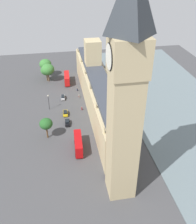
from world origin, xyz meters
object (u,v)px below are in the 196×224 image
(plane_tree_slot_10, at_px, (46,124))
(double_decker_bus_far_end, at_px, (67,78))
(plane_tree_kerbside, at_px, (46,70))
(street_lamp_slot_12, at_px, (48,100))
(car_silver_trailing, at_px, (63,97))
(pedestrian_midblock, at_px, (77,90))
(double_decker_bus_under_trees, at_px, (78,143))
(parliament_building, at_px, (98,90))
(pedestrian_near_tower, at_px, (79,96))
(pedestrian_leading, at_px, (82,108))
(car_black_by_river_gate, at_px, (67,122))
(car_yellow_cab_opposite_hall, at_px, (65,113))
(plane_tree_slot_11, at_px, (48,69))
(plane_tree_corner, at_px, (45,64))
(clock_tower, at_px, (126,96))

(plane_tree_slot_10, bearing_deg, double_decker_bus_far_end, -103.32)
(plane_tree_kerbside, relative_size, street_lamp_slot_12, 1.19)
(car_silver_trailing, distance_m, pedestrian_midblock, 10.09)
(double_decker_bus_under_trees, xyz_separation_m, plane_tree_kerbside, (9.93, -57.47, 3.21))
(parliament_building, height_order, pedestrian_near_tower, parliament_building)
(pedestrian_leading, bearing_deg, car_black_by_river_gate, 52.42)
(parliament_building, height_order, street_lamp_slot_12, parliament_building)
(plane_tree_slot_10, xyz_separation_m, street_lamp_slot_12, (-1.02, -19.65, -1.23))
(car_yellow_cab_opposite_hall, bearing_deg, pedestrian_near_tower, 64.10)
(plane_tree_kerbside, xyz_separation_m, plane_tree_slot_11, (-0.83, 1.00, 0.83))
(pedestrian_midblock, relative_size, street_lamp_slot_12, 0.22)
(car_silver_trailing, distance_m, car_black_by_river_gate, 20.74)
(pedestrian_midblock, bearing_deg, street_lamp_slot_12, 88.19)
(pedestrian_leading, bearing_deg, parliament_building, -163.85)
(car_yellow_cab_opposite_hall, distance_m, plane_tree_corner, 41.54)
(car_yellow_cab_opposite_hall, relative_size, plane_tree_corner, 0.48)
(double_decker_bus_far_end, height_order, pedestrian_near_tower, double_decker_bus_far_end)
(pedestrian_leading, bearing_deg, double_decker_bus_under_trees, 78.59)
(plane_tree_kerbside, bearing_deg, car_black_by_river_gate, 99.92)
(parliament_building, height_order, pedestrian_leading, parliament_building)
(car_black_by_river_gate, xyz_separation_m, pedestrian_near_tower, (-6.98, -20.59, -0.17))
(car_black_by_river_gate, distance_m, street_lamp_slot_12, 14.77)
(plane_tree_corner, distance_m, plane_tree_slot_10, 54.60)
(plane_tree_kerbside, distance_m, plane_tree_slot_10, 48.84)
(car_silver_trailing, xyz_separation_m, plane_tree_slot_10, (7.27, 27.85, 5.19))
(double_decker_bus_far_end, height_order, plane_tree_slot_10, plane_tree_slot_10)
(car_black_by_river_gate, height_order, plane_tree_kerbside, plane_tree_kerbside)
(clock_tower, height_order, double_decker_bus_far_end, clock_tower)
(clock_tower, height_order, double_decker_bus_under_trees, clock_tower)
(plane_tree_corner, relative_size, plane_tree_slot_10, 1.18)
(car_black_by_river_gate, relative_size, street_lamp_slot_12, 0.64)
(double_decker_bus_far_end, relative_size, plane_tree_kerbside, 1.26)
(parliament_building, height_order, car_yellow_cab_opposite_hall, parliament_building)
(car_yellow_cab_opposite_hall, bearing_deg, plane_tree_slot_10, -115.50)
(car_silver_trailing, relative_size, car_black_by_river_gate, 0.99)
(pedestrian_midblock, distance_m, plane_tree_kerbside, 20.83)
(double_decker_bus_far_end, distance_m, plane_tree_kerbside, 11.48)
(double_decker_bus_far_end, bearing_deg, plane_tree_slot_10, 79.19)
(double_decker_bus_under_trees, distance_m, pedestrian_midblock, 43.50)
(clock_tower, relative_size, car_yellow_cab_opposite_hall, 13.01)
(double_decker_bus_far_end, height_order, pedestrian_midblock, double_decker_bus_far_end)
(parliament_building, bearing_deg, pedestrian_midblock, -64.71)
(parliament_building, bearing_deg, car_black_by_river_gate, 40.00)
(plane_tree_corner, bearing_deg, car_black_by_river_gate, 99.15)
(car_black_by_river_gate, bearing_deg, parliament_building, -136.90)
(double_decker_bus_under_trees, bearing_deg, double_decker_bus_far_end, -87.10)
(plane_tree_slot_10, bearing_deg, double_decker_bus_under_trees, 140.31)
(parliament_building, distance_m, pedestrian_midblock, 18.47)
(plane_tree_slot_10, bearing_deg, street_lamp_slot_12, -92.96)
(parliament_building, bearing_deg, car_yellow_cab_opposite_hall, 18.81)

